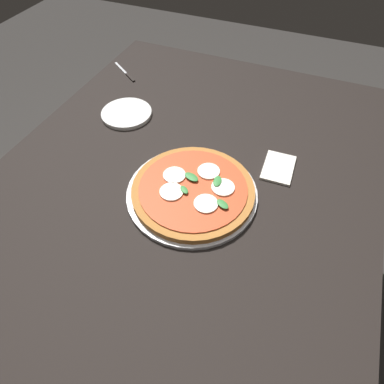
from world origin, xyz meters
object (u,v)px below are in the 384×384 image
serving_tray (192,193)px  plate_white (127,113)px  pizza (193,190)px  napkin (278,168)px  dining_table (180,201)px  knife (127,74)px

serving_tray → plate_white: (0.26, 0.36, 0.00)m
pizza → napkin: 0.28m
pizza → plate_white: (0.26, 0.37, -0.02)m
dining_table → pizza: (-0.03, -0.06, 0.11)m
dining_table → serving_tray: size_ratio=4.11×
dining_table → napkin: 0.32m
serving_tray → pizza: size_ratio=1.08×
plate_white → knife: (0.25, 0.14, -0.00)m
pizza → napkin: pizza is taller
serving_tray → pizza: (-0.00, -0.00, 0.02)m
pizza → knife: pizza is taller
napkin → serving_tray: bearing=133.8°
dining_table → knife: size_ratio=9.88×
plate_white → knife: 0.28m
serving_tray → pizza: bearing=-106.9°
pizza → knife: 0.72m
serving_tray → dining_table: bearing=61.4°
serving_tray → napkin: serving_tray is taller
serving_tray → knife: size_ratio=2.40×
plate_white → napkin: 0.57m
plate_white → napkin: (-0.06, -0.57, -0.00)m
napkin → knife: size_ratio=0.83×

